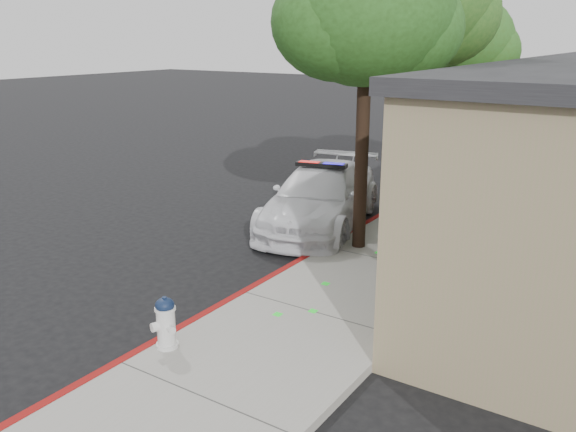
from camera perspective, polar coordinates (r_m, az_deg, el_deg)
The scene contains 8 objects.
ground at distance 11.36m, azimuth -4.53°, elevation -7.83°, with size 120.00×120.00×0.00m, color black.
sidewalk at distance 12.97m, azimuth 9.34°, elevation -4.46°, with size 3.20×60.00×0.15m, color gray.
red_curb at distance 13.61m, azimuth 3.43°, elevation -3.20°, with size 0.14×60.00×0.16m, color maroon.
police_car at distance 15.29m, azimuth 3.17°, elevation 1.83°, with size 3.43×5.77×1.69m.
fire_hydrant at distance 9.37m, azimuth -11.63°, elevation -9.91°, with size 0.48×0.42×0.83m.
street_tree_near at distance 12.90m, azimuth 7.57°, elevation 18.26°, with size 3.67×3.63×6.62m.
street_tree_mid at distance 15.25m, azimuth 12.08°, elevation 19.12°, with size 3.78×3.73×7.02m.
street_tree_far at distance 18.50m, azimuth 16.15°, elevation 15.45°, with size 3.21×3.06×5.78m.
Camera 1 is at (6.41, -8.11, 4.72)m, focal length 37.18 mm.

